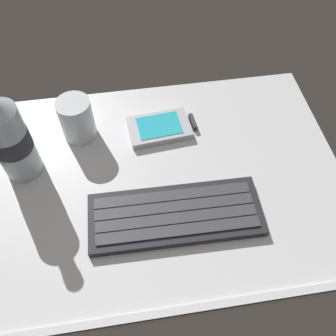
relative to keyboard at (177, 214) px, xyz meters
The scene contains 5 objects.
ground_plane 8.10cm from the keyboard, 92.55° to the left, with size 64.00×48.00×2.80cm.
keyboard is the anchor object (origin of this frame).
handheld_device 19.64cm from the keyboard, 89.10° to the left, with size 13.26×8.64×1.50cm.
juice_cup 26.56cm from the keyboard, 126.92° to the left, with size 6.40×6.40×8.50cm.
water_bottle 30.81cm from the keyboard, 151.70° to the left, with size 6.73×6.73×20.80cm.
Camera 1 is at (-5.67, -37.15, 56.04)cm, focal length 39.64 mm.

